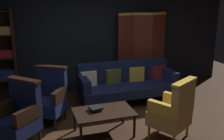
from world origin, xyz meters
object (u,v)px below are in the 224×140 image
Objects in this scene: folding_screen at (142,50)px; velvet_couch at (126,82)px; book_navy_cloth at (96,110)px; potted_plant at (46,85)px; armchair_gilt_accent at (173,111)px; coffee_table at (104,114)px; book_black_cloth at (96,108)px; armchair_wing_right at (49,97)px; armchair_wing_left at (19,115)px.

velvet_couch is (-0.71, -0.75, -0.53)m from folding_screen.
velvet_couch is 1.56m from book_navy_cloth.
folding_screen is at bearing 9.25° from potted_plant.
potted_plant is (-1.70, 0.36, -0.02)m from velvet_couch.
coffee_table is at bearing 154.63° from armchair_gilt_accent.
armchair_gilt_accent is 5.24× the size of book_black_cloth.
armchair_gilt_accent is at bearing -85.47° from velvet_couch.
folding_screen is 9.80× the size of book_navy_cloth.
book_black_cloth is (-1.72, -1.93, -0.52)m from folding_screen.
armchair_gilt_accent reaches higher than book_black_cloth.
armchair_gilt_accent is at bearing -34.11° from armchair_wing_right.
book_navy_cloth is at bearing 154.13° from armchair_gilt_accent.
folding_screen is at bearing 48.37° from book_navy_cloth.
coffee_table is 1.35m from armchair_wing_left.
book_black_cloth is at bearing 154.13° from armchair_gilt_accent.
book_navy_cloth is (-0.12, 0.07, 0.06)m from coffee_table.
potted_plant is at bearing 88.89° from armchair_wing_right.
book_black_cloth is (-1.01, -1.18, 0.01)m from velvet_couch.
armchair_wing_left is 1.22m from book_navy_cloth.
folding_screen reaches higher than armchair_wing_right.
velvet_couch is 1.75m from armchair_gilt_accent.
armchair_wing_right is at bearing 135.20° from book_navy_cloth.
coffee_table is 1.81m from potted_plant.
book_navy_cloth reaches higher than coffee_table.
armchair_wing_left and armchair_wing_right have the same top height.
armchair_wing_left is at bearing 165.47° from armchair_gilt_accent.
folding_screen is 9.57× the size of book_black_cloth.
velvet_couch is 2.12× the size of coffee_table.
folding_screen is 0.90× the size of velvet_couch.
velvet_couch is at bearing -133.14° from folding_screen.
armchair_wing_left reaches higher than potted_plant.
folding_screen is 2.50× the size of potted_plant.
potted_plant is 1.69m from book_navy_cloth.
folding_screen is 1.83× the size of armchair_gilt_accent.
velvet_couch is at bearing 49.37° from book_black_cloth.
armchair_wing_left is at bearing -147.44° from folding_screen.
armchair_gilt_accent reaches higher than velvet_couch.
book_navy_cloth is (-1.15, 0.56, -0.06)m from armchair_gilt_accent.
book_navy_cloth is at bearing -66.02° from potted_plant.
book_black_cloth is (-1.15, 0.56, -0.02)m from armchair_gilt_accent.
folding_screen reaches higher than book_navy_cloth.
book_black_cloth is (0.00, 0.00, 0.03)m from book_navy_cloth.
book_black_cloth is at bearing 150.05° from coffee_table.
armchair_wing_left is 1.58m from potted_plant.
book_black_cloth reaches higher than book_navy_cloth.
folding_screen is at bearing 46.86° from velvet_couch.
armchair_wing_left reaches higher than book_black_cloth.
book_black_cloth is (0.70, -0.70, -0.02)m from armchair_wing_right.
folding_screen is 2.65m from book_navy_cloth.
potted_plant reaches higher than book_navy_cloth.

